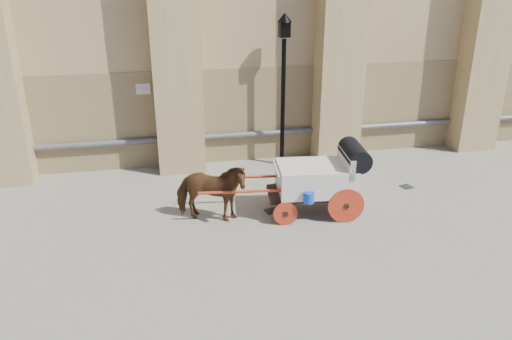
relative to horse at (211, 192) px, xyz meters
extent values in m
plane|color=gray|center=(0.53, 0.03, -0.76)|extent=(90.00, 90.00, 0.00)
cube|color=olive|center=(2.53, 4.18, 0.74)|extent=(44.00, 0.35, 3.00)
cylinder|color=#59595B|center=(2.53, 3.91, 0.14)|extent=(42.00, 0.18, 0.18)
cube|color=beige|center=(-1.47, 4.00, 1.74)|extent=(0.42, 0.04, 0.32)
imported|color=brown|center=(0.00, 0.00, 0.00)|extent=(1.98, 1.35, 1.53)
cube|color=black|center=(2.55, -0.07, -0.22)|extent=(2.29, 1.25, 0.12)
cube|color=beige|center=(2.65, -0.08, 0.18)|extent=(2.02, 1.46, 0.70)
cube|color=beige|center=(3.39, -0.17, 0.58)|extent=(0.30, 1.25, 0.55)
cube|color=beige|center=(1.81, 0.02, 0.43)|extent=(0.48, 1.13, 0.10)
cylinder|color=black|center=(3.59, -0.19, 0.78)|extent=(0.70, 1.30, 0.56)
cylinder|color=red|center=(3.22, -0.77, -0.32)|extent=(0.90, 0.17, 0.89)
cylinder|color=red|center=(3.36, 0.46, -0.32)|extent=(0.90, 0.17, 0.89)
cylinder|color=red|center=(1.73, -0.59, -0.47)|extent=(0.60, 0.13, 0.60)
cylinder|color=red|center=(1.88, 0.63, -0.47)|extent=(0.60, 0.13, 0.60)
cylinder|color=red|center=(0.87, -0.31, 0.08)|extent=(2.38, 0.36, 0.07)
cylinder|color=red|center=(0.97, 0.57, 0.08)|extent=(2.38, 0.36, 0.07)
cylinder|color=blue|center=(2.27, -0.73, -0.02)|extent=(0.26, 0.26, 0.26)
cylinder|color=black|center=(2.68, 3.40, 1.20)|extent=(0.13, 0.13, 3.92)
cone|color=black|center=(2.68, 3.40, -0.57)|extent=(0.39, 0.39, 0.39)
cube|color=black|center=(2.68, 3.40, 3.43)|extent=(0.31, 0.31, 0.46)
cone|color=black|center=(2.68, 3.40, 3.76)|extent=(0.44, 0.44, 0.26)
cube|color=black|center=(1.58, 0.18, -0.76)|extent=(0.38, 0.38, 0.01)
cube|color=black|center=(5.73, 0.90, -0.76)|extent=(0.38, 0.38, 0.01)
camera|label=1|loc=(-1.18, -11.03, 5.02)|focal=35.00mm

